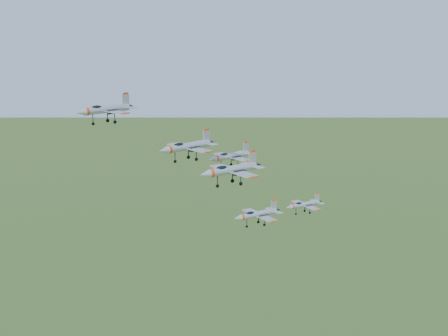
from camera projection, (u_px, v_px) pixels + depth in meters
jet_lead at (105, 109)px, 121.14m from camera, size 13.57×11.30×3.63m
jet_left_high at (187, 146)px, 123.79m from camera, size 14.05×11.61×3.76m
jet_right_high at (231, 170)px, 107.86m from camera, size 13.35×10.99×3.57m
jet_left_low at (230, 156)px, 132.88m from camera, size 12.25×10.07×3.28m
jet_right_low at (257, 214)px, 125.82m from camera, size 11.63×9.67×3.11m
jet_trail at (304, 204)px, 151.70m from camera, size 11.17×9.31×2.99m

